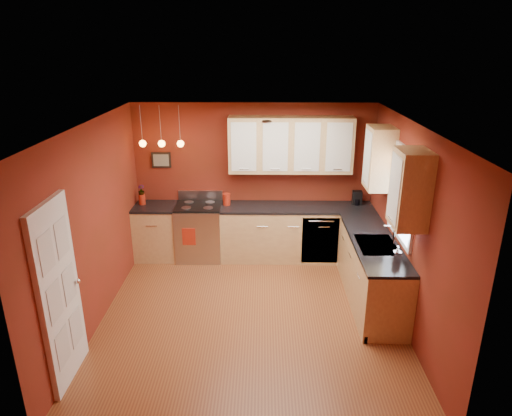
{
  "coord_description": "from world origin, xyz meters",
  "views": [
    {
      "loc": [
        0.16,
        -5.34,
        3.52
      ],
      "look_at": [
        0.06,
        1.0,
        1.2
      ],
      "focal_mm": 32.0,
      "sensor_mm": 36.0,
      "label": 1
    }
  ],
  "objects_px": {
    "sink": "(377,246)",
    "red_canister": "(227,199)",
    "soap_pump": "(397,254)",
    "coffee_maker": "(357,198)",
    "gas_range": "(200,231)"
  },
  "relations": [
    {
      "from": "sink",
      "to": "coffee_maker",
      "type": "height_order",
      "value": "sink"
    },
    {
      "from": "sink",
      "to": "red_canister",
      "type": "distance_m",
      "value": 2.66
    },
    {
      "from": "gas_range",
      "to": "coffee_maker",
      "type": "xyz_separation_m",
      "value": [
        2.66,
        0.12,
        0.56
      ]
    },
    {
      "from": "gas_range",
      "to": "coffee_maker",
      "type": "relative_size",
      "value": 4.86
    },
    {
      "from": "sink",
      "to": "soap_pump",
      "type": "height_order",
      "value": "sink"
    },
    {
      "from": "sink",
      "to": "coffee_maker",
      "type": "xyz_separation_m",
      "value": [
        0.04,
        1.62,
        0.13
      ]
    },
    {
      "from": "sink",
      "to": "red_canister",
      "type": "relative_size",
      "value": 3.55
    },
    {
      "from": "coffee_maker",
      "to": "soap_pump",
      "type": "xyz_separation_m",
      "value": [
        0.09,
        -2.13,
        -0.0
      ]
    },
    {
      "from": "red_canister",
      "to": "soap_pump",
      "type": "distance_m",
      "value": 3.07
    },
    {
      "from": "sink",
      "to": "red_canister",
      "type": "bearing_deg",
      "value": 144.22
    },
    {
      "from": "coffee_maker",
      "to": "soap_pump",
      "type": "bearing_deg",
      "value": -83.53
    },
    {
      "from": "sink",
      "to": "soap_pump",
      "type": "relative_size",
      "value": 3.33
    },
    {
      "from": "gas_range",
      "to": "soap_pump",
      "type": "xyz_separation_m",
      "value": [
        2.75,
        -2.01,
        0.56
      ]
    },
    {
      "from": "soap_pump",
      "to": "red_canister",
      "type": "bearing_deg",
      "value": 137.86
    },
    {
      "from": "coffee_maker",
      "to": "soap_pump",
      "type": "distance_m",
      "value": 2.13
    }
  ]
}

